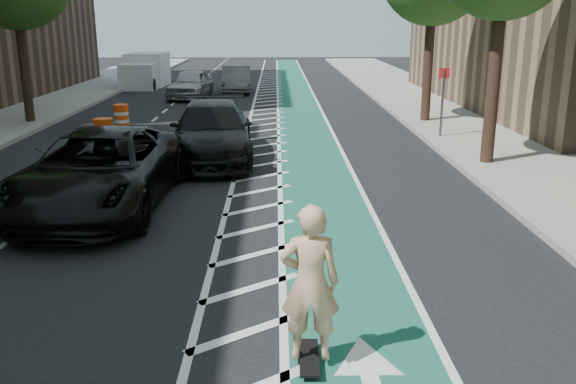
{
  "coord_description": "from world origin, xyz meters",
  "views": [
    {
      "loc": [
        1.91,
        -8.75,
        4.07
      ],
      "look_at": [
        2.12,
        1.67,
        1.1
      ],
      "focal_mm": 38.0,
      "sensor_mm": 36.0,
      "label": 1
    }
  ],
  "objects_px": {
    "skateboarder": "(310,283)",
    "barrel_a": "(120,162)",
    "suv_near": "(99,171)",
    "suv_far": "(212,132)"
  },
  "relations": [
    {
      "from": "skateboarder",
      "to": "barrel_a",
      "type": "relative_size",
      "value": 2.04
    },
    {
      "from": "suv_near",
      "to": "barrel_a",
      "type": "height_order",
      "value": "suv_near"
    },
    {
      "from": "skateboarder",
      "to": "suv_near",
      "type": "bearing_deg",
      "value": -55.09
    },
    {
      "from": "suv_near",
      "to": "suv_far",
      "type": "xyz_separation_m",
      "value": [
        1.98,
        4.88,
        -0.02
      ]
    },
    {
      "from": "skateboarder",
      "to": "barrel_a",
      "type": "height_order",
      "value": "skateboarder"
    },
    {
      "from": "skateboarder",
      "to": "suv_near",
      "type": "relative_size",
      "value": 0.31
    },
    {
      "from": "skateboarder",
      "to": "suv_near",
      "type": "distance_m",
      "value": 7.79
    },
    {
      "from": "suv_near",
      "to": "suv_far",
      "type": "distance_m",
      "value": 5.27
    },
    {
      "from": "skateboarder",
      "to": "suv_near",
      "type": "height_order",
      "value": "skateboarder"
    },
    {
      "from": "barrel_a",
      "to": "skateboarder",
      "type": "bearing_deg",
      "value": -63.73
    }
  ]
}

